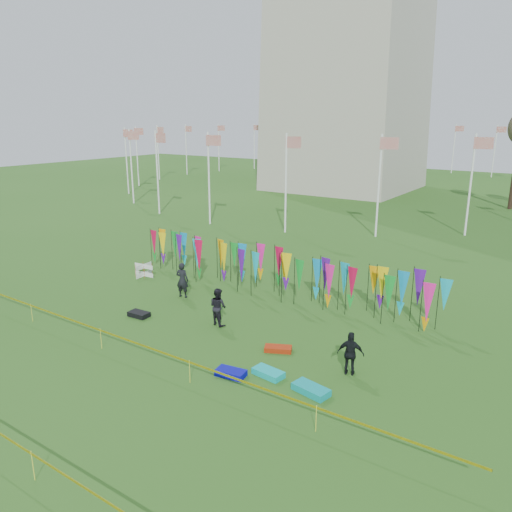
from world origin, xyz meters
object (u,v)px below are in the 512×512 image
Objects in this scene: kite_bag_blue at (231,373)px; person_left at (182,280)px; box_kite at (144,270)px; kite_bag_teal at (311,390)px; person_mid at (218,307)px; person_right at (351,354)px; kite_bag_turquoise at (268,373)px; kite_bag_black at (139,314)px; kite_bag_red at (278,349)px.

person_left is at bearing 143.93° from kite_bag_blue.
box_kite is 15.67m from kite_bag_teal.
person_mid is 6.97m from person_right.
kite_bag_teal reaches higher than kite_bag_blue.
kite_bag_blue is at bearing 144.97° from person_mid.
kite_bag_blue is at bearing 129.78° from person_left.
person_right is at bearing 36.74° from kite_bag_turquoise.
person_left is at bearing -30.21° from person_right.
kite_bag_black is at bearing 171.42° from kite_bag_turquoise.
person_right is 3.29m from kite_bag_red.
person_right is at bearing 3.10° from kite_bag_black.
kite_bag_turquoise is at bearing 20.23° from person_right.
kite_bag_black is at bearing 77.53° from person_left.
kite_bag_black is (-3.75, -1.41, -0.77)m from person_mid.
box_kite reaches higher than kite_bag_black.
person_mid is at bearing -23.38° from person_right.
person_left is at bearing 151.91° from kite_bag_turquoise.
kite_bag_black is (-10.67, -0.58, -0.73)m from person_right.
person_mid reaches higher than kite_bag_black.
kite_bag_teal is (14.52, -5.89, -0.27)m from box_kite.
person_left is at bearing 91.68° from kite_bag_black.
kite_bag_turquoise is 8.32m from kite_bag_black.
person_right is 3.13m from kite_bag_turquoise.
person_mid is at bearing -20.73° from box_kite.
person_right reaches higher than kite_bag_teal.
box_kite is at bearing 150.42° from kite_bag_blue.
kite_bag_red is at bearing 5.18° from kite_bag_black.
kite_bag_teal reaches higher than kite_bag_turquoise.
person_left is 4.24m from person_mid.
box_kite reaches higher than kite_bag_teal.
kite_bag_red is 1.10× the size of kite_bag_black.
kite_bag_turquoise is 1.39m from kite_bag_blue.
kite_bag_black is (0.09, -3.20, -0.83)m from person_left.
kite_bag_blue is 7.37m from kite_bag_black.
box_kite is 0.60× the size of kite_bag_teal.
kite_bag_blue is (3.34, -3.44, -0.77)m from person_mid.
kite_bag_red is (0.38, 2.70, -0.01)m from kite_bag_blue.
person_mid is 1.34× the size of kite_bag_teal.
person_mid is at bearing 140.86° from person_left.
kite_bag_black is (-7.08, 2.03, 0.00)m from kite_bag_blue.
box_kite is 4.55m from person_left.
person_right is at bearing -1.75° from kite_bag_red.
kite_bag_black is at bearing 172.14° from kite_bag_teal.
kite_bag_turquoise is (4.48, -2.65, -0.76)m from person_mid.
kite_bag_red is at bearing 111.87° from kite_bag_turquoise.
box_kite is at bearing 157.90° from kite_bag_teal.
person_mid reaches higher than kite_bag_blue.
box_kite is at bearing 134.46° from kite_bag_black.
person_left is 11.08m from person_right.
person_right reaches higher than kite_bag_red.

